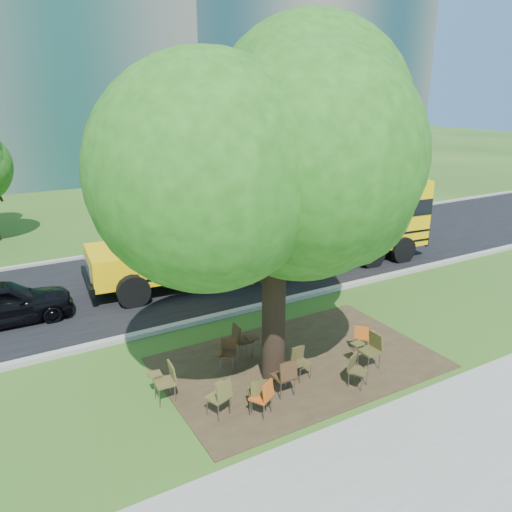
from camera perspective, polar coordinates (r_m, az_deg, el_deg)
ground at (r=13.23m, az=0.03°, el=-12.27°), size 160.00×160.00×0.00m
sidewalk at (r=10.06m, az=15.87°, el=-24.37°), size 60.00×4.00×0.04m
dirt_patch at (r=13.33m, az=4.94°, el=-12.02°), size 7.00×4.50×0.03m
asphalt_road at (r=19.03m, az=-10.58°, el=-2.70°), size 80.00×8.00×0.04m
kerb_near at (r=15.57m, az=-5.54°, el=-7.13°), size 80.00×0.25×0.14m
kerb_far at (r=22.73m, az=-14.10°, el=0.66°), size 80.00×0.25×0.14m
building_right at (r=56.64m, az=2.02°, el=24.08°), size 30.00×16.00×25.00m
bg_tree_3 at (r=27.58m, az=-0.12°, el=14.73°), size 5.60×5.60×7.84m
bg_tree_4 at (r=31.62m, az=13.88°, el=13.41°), size 5.00×5.00×6.85m
main_tree at (r=10.86m, az=2.27°, el=12.64°), size 7.11×7.11×9.23m
school_bus at (r=19.42m, az=3.09°, el=3.87°), size 13.70×4.26×3.30m
chair_0 at (r=11.12m, az=-4.04°, el=-15.45°), size 0.62×0.68×0.90m
chair_1 at (r=11.29m, az=0.37°, el=-15.11°), size 0.65×0.51×0.83m
chair_2 at (r=11.14m, az=0.86°, el=-15.48°), size 0.58×0.71×0.87m
chair_3 at (r=12.46m, az=5.01°, el=-11.74°), size 0.54×0.50×0.82m
chair_4 at (r=11.74m, az=3.45°, el=-13.25°), size 0.62×0.56×0.96m
chair_5 at (r=12.30m, az=11.38°, el=-12.47°), size 0.56×0.65×0.82m
chair_6 at (r=13.12m, az=12.95°, el=-10.07°), size 0.57×0.63×0.97m
chair_7 at (r=13.86m, az=12.10°, el=-8.86°), size 0.69×0.55×0.81m
chair_8 at (r=11.77m, az=-10.23°, el=-13.52°), size 0.55×0.63×0.93m
chair_9 at (r=12.83m, az=-3.34°, el=-10.77°), size 0.70×0.55×0.81m
chair_10 at (r=13.28m, az=-1.68°, el=-9.30°), size 0.55×0.63×0.94m
chair_11 at (r=12.83m, az=2.15°, el=-10.87°), size 0.52×0.64×0.78m
black_car at (r=16.88m, az=-26.99°, el=-4.83°), size 4.00×1.67×1.35m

